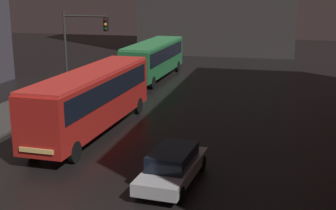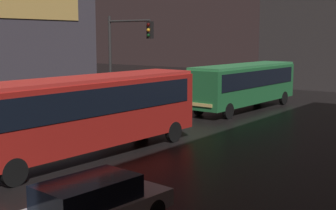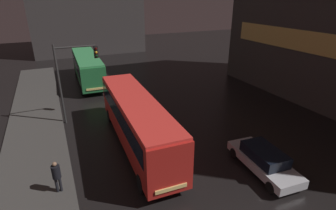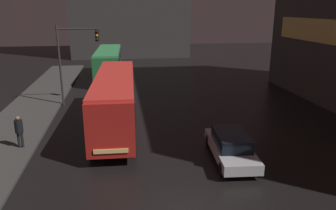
# 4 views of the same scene
# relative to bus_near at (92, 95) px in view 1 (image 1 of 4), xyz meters

# --- Properties ---
(bus_near) EXTENTS (2.80, 11.75, 3.41)m
(bus_near) POSITION_rel_bus_near_xyz_m (0.00, 0.00, 0.00)
(bus_near) COLOR #AD1E19
(bus_near) RESTS_ON ground
(bus_far) EXTENTS (2.78, 10.89, 3.17)m
(bus_far) POSITION_rel_bus_near_xyz_m (-0.81, 15.59, -0.14)
(bus_far) COLOR #236B38
(bus_far) RESTS_ON ground
(car_taxi) EXTENTS (2.16, 4.91, 1.43)m
(car_taxi) POSITION_rel_bus_near_xyz_m (5.75, -5.59, -1.36)
(car_taxi) COLOR #B7B7BC
(car_taxi) RESTS_ON ground
(traffic_light_main) EXTENTS (3.16, 0.35, 6.23)m
(traffic_light_main) POSITION_rel_bus_near_xyz_m (-3.11, 5.64, 2.10)
(traffic_light_main) COLOR #2D2D2D
(traffic_light_main) RESTS_ON ground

